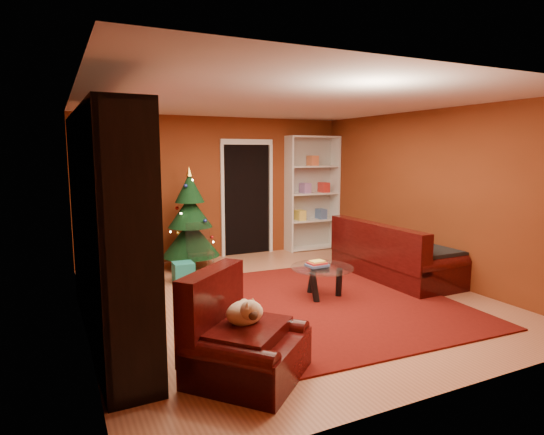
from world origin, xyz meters
name	(u,v)px	position (x,y,z in m)	size (l,w,h in m)	color
floor	(285,300)	(0.00, 0.00, -0.03)	(5.00, 5.50, 0.05)	#A96749
ceiling	(286,99)	(0.00, 0.00, 2.62)	(5.00, 5.50, 0.05)	silver
wall_back	(216,188)	(0.00, 2.77, 1.30)	(5.00, 0.05, 2.60)	maroon
wall_left	(77,214)	(-2.52, 0.00, 1.30)	(0.05, 5.50, 2.60)	maroon
wall_right	(429,195)	(2.52, 0.00, 1.30)	(0.05, 5.50, 2.60)	maroon
doorway	(247,200)	(0.60, 2.73, 1.05)	(1.06, 0.60, 2.16)	black
rug	(331,300)	(0.48, -0.39, 0.01)	(2.98, 3.47, 0.02)	#5D100C
media_unit	(105,227)	(-2.27, -0.31, 1.18)	(0.47, 3.09, 2.37)	black
christmas_tree	(190,219)	(-0.68, 2.15, 0.84)	(0.97, 0.97, 1.73)	black
gift_box_teal	(183,272)	(-1.03, 1.36, 0.15)	(0.30, 0.30, 0.30)	teal
gift_box_green	(188,263)	(-0.77, 2.04, 0.12)	(0.23, 0.23, 0.23)	#225E1C
white_bookshelf	(312,194)	(1.95, 2.57, 1.13)	(1.08, 0.39, 2.33)	white
armchair	(248,336)	(-1.30, -1.80, 0.38)	(0.97, 0.97, 0.76)	black
dog	(245,313)	(-1.30, -1.73, 0.56)	(0.40, 0.30, 0.25)	beige
sofa	(395,249)	(2.02, 0.16, 0.45)	(2.10, 0.95, 0.90)	black
coffee_table	(322,282)	(0.45, -0.21, 0.22)	(0.84, 0.84, 0.53)	gray
acrylic_chair	(201,253)	(-0.70, 1.55, 0.38)	(0.39, 0.43, 0.76)	#66605B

